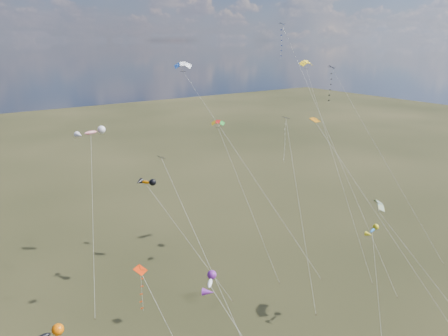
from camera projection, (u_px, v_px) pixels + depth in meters
diamond_black_high at (338, 96)px, 60.98m from camera, size 12.67×16.31×30.32m
diamond_navy_tall at (290, 59)px, 59.32m from camera, size 4.61×22.16×36.47m
diamond_black_mid at (190, 223)px, 46.03m from camera, size 2.38×17.94×20.65m
diamond_red_low at (145, 296)px, 36.85m from camera, size 4.00×9.74×14.25m
diamond_navy_right at (286, 146)px, 58.68m from camera, size 5.97×13.76×23.36m
diamond_orange_center at (362, 191)px, 42.85m from camera, size 10.95×17.18×26.00m
parafoil_yellow at (307, 63)px, 63.02m from camera, size 2.50×17.87×31.32m
parafoil_blue_white at (184, 65)px, 58.89m from camera, size 13.25×20.58×31.30m
parafoil_striped at (380, 203)px, 47.90m from camera, size 6.95×13.59×16.00m
parafoil_tricolor at (218, 123)px, 59.69m from camera, size 3.85×13.20×22.84m
novelty_orange_black at (146, 183)px, 55.43m from camera, size 7.82×13.09×15.73m
novelty_white_purple at (210, 284)px, 35.98m from camera, size 5.84×10.55×13.53m
novelty_redwhite_stripe at (91, 133)px, 55.86m from camera, size 7.04×12.39×22.27m
novelty_blue_yellow at (372, 231)px, 47.27m from camera, size 6.00×7.35×12.84m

